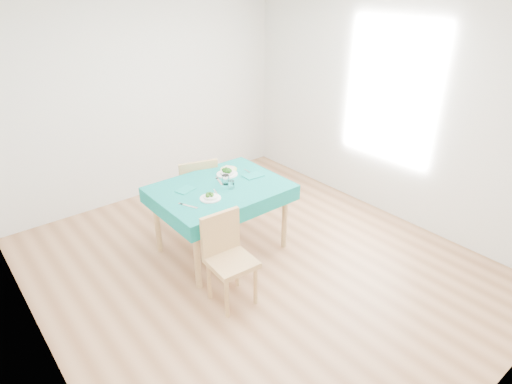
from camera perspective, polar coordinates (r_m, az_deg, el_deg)
room_shell at (r=3.86m, az=0.00°, el=6.60°), size 4.02×4.52×2.73m
table at (r=4.57m, az=-4.65°, el=-3.54°), size 1.32×1.00×0.76m
chair_near at (r=3.80m, az=-3.31°, el=-8.70°), size 0.41×0.44×0.96m
chair_far at (r=5.08m, az=-8.14°, el=1.70°), size 0.56×0.59×1.10m
bowl_near at (r=4.14m, az=-6.11°, el=-0.53°), size 0.21×0.21×0.06m
bowl_far at (r=4.64m, az=-3.88°, el=2.72°), size 0.23×0.23×0.07m
fork_near at (r=4.05m, az=-8.95°, el=-1.85°), size 0.10×0.19×0.00m
knife_near at (r=4.25m, az=-5.29°, el=-0.17°), size 0.08×0.20×0.00m
fork_far at (r=4.50m, az=-4.89°, el=1.42°), size 0.08×0.19×0.00m
knife_far at (r=4.70m, az=-0.95°, el=2.68°), size 0.04×0.20×0.00m
napkin_near at (r=4.36m, az=-9.38°, el=0.29°), size 0.22×0.18×0.01m
napkin_far at (r=4.61m, az=-0.39°, el=2.20°), size 0.21×0.16×0.01m
tumbler_center at (r=4.42m, az=-4.07°, el=1.66°), size 0.08×0.08×0.10m
tumbler_side at (r=4.33m, az=-3.33°, el=0.98°), size 0.07×0.07×0.08m
side_plate at (r=4.78m, az=-3.66°, el=3.06°), size 0.19×0.19×0.01m
bread_slice at (r=4.77m, az=-3.67°, el=3.20°), size 0.15×0.15×0.02m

